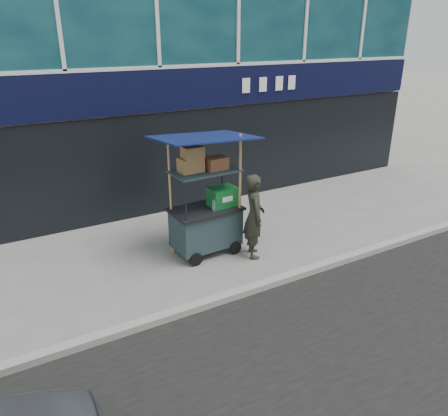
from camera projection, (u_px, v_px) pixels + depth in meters
ground at (253, 284)px, 7.68m from camera, size 80.00×80.00×0.00m
curb at (259, 286)px, 7.49m from camera, size 80.00×0.18×0.12m
vendor_cart at (207, 212)px, 8.50m from camera, size 1.87×1.36×2.44m
vendor_man at (254, 216)px, 8.37m from camera, size 0.60×0.72×1.68m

